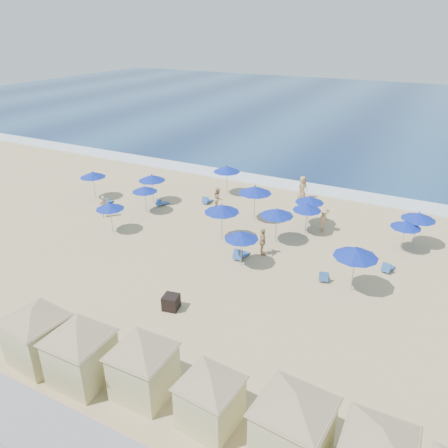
# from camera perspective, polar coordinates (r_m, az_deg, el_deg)

# --- Properties ---
(ground) EXTENTS (160.00, 160.00, 0.00)m
(ground) POSITION_cam_1_polar(r_m,az_deg,el_deg) (25.36, -1.27, -5.89)
(ground) COLOR tan
(ground) RESTS_ON ground
(ocean) EXTENTS (160.00, 80.00, 0.06)m
(ocean) POSITION_cam_1_polar(r_m,az_deg,el_deg) (75.90, 19.77, 13.71)
(ocean) COLOR navy
(ocean) RESTS_ON ground
(surf_line) EXTENTS (160.00, 2.50, 0.08)m
(surf_line) POSITION_cam_1_polar(r_m,az_deg,el_deg) (38.37, 9.98, 4.82)
(surf_line) COLOR white
(surf_line) RESTS_ON ground
(seawall) EXTENTS (160.00, 6.10, 1.22)m
(seawall) POSITION_cam_1_polar(r_m,az_deg,el_deg) (17.18, -25.80, -24.26)
(seawall) COLOR gray
(seawall) RESTS_ON ground
(trash_bin) EXTENTS (0.88, 0.88, 0.75)m
(trash_bin) POSITION_cam_1_polar(r_m,az_deg,el_deg) (22.10, -6.93, -10.10)
(trash_bin) COLOR black
(trash_bin) RESTS_ON ground
(cabana_0) EXTENTS (4.52, 4.52, 2.85)m
(cabana_0) POSITION_cam_1_polar(r_m,az_deg,el_deg) (19.86, -23.36, -12.37)
(cabana_0) COLOR beige
(cabana_0) RESTS_ON ground
(cabana_1) EXTENTS (4.55, 4.55, 2.85)m
(cabana_1) POSITION_cam_1_polar(r_m,az_deg,el_deg) (18.32, -18.36, -14.94)
(cabana_1) COLOR beige
(cabana_1) RESTS_ON ground
(cabana_2) EXTENTS (4.36, 4.36, 2.74)m
(cabana_2) POSITION_cam_1_polar(r_m,az_deg,el_deg) (17.24, -10.57, -17.10)
(cabana_2) COLOR beige
(cabana_2) RESTS_ON ground
(cabana_3) EXTENTS (4.02, 4.02, 2.53)m
(cabana_3) POSITION_cam_1_polar(r_m,az_deg,el_deg) (16.06, -1.83, -21.07)
(cabana_3) COLOR beige
(cabana_3) RESTS_ON ground
(cabana_4) EXTENTS (4.70, 4.70, 2.96)m
(cabana_4) POSITION_cam_1_polar(r_m,az_deg,el_deg) (15.16, 9.13, -23.70)
(cabana_4) COLOR beige
(cabana_4) RESTS_ON ground
(umbrella_0) EXTENTS (2.03, 2.03, 2.31)m
(umbrella_0) POSITION_cam_1_polar(r_m,az_deg,el_deg) (36.27, -16.78, 6.22)
(umbrella_0) COLOR #A5A8AD
(umbrella_0) RESTS_ON ground
(umbrella_1) EXTENTS (1.88, 1.88, 2.14)m
(umbrella_1) POSITION_cam_1_polar(r_m,az_deg,el_deg) (32.56, -10.32, 4.53)
(umbrella_1) COLOR #A5A8AD
(umbrella_1) RESTS_ON ground
(umbrella_2) EXTENTS (2.10, 2.10, 2.39)m
(umbrella_2) POSITION_cam_1_polar(r_m,az_deg,el_deg) (34.23, -9.42, 5.99)
(umbrella_2) COLOR #A5A8AD
(umbrella_2) RESTS_ON ground
(umbrella_3) EXTENTS (1.90, 1.90, 2.16)m
(umbrella_3) POSITION_cam_1_polar(r_m,az_deg,el_deg) (29.94, -14.69, 2.28)
(umbrella_3) COLOR #A5A8AD
(umbrella_3) RESTS_ON ground
(umbrella_4) EXTENTS (2.20, 2.20, 2.51)m
(umbrella_4) POSITION_cam_1_polar(r_m,az_deg,el_deg) (35.55, 0.37, 7.22)
(umbrella_4) COLOR #A5A8AD
(umbrella_4) RESTS_ON ground
(umbrella_5) EXTENTS (2.36, 2.36, 2.69)m
(umbrella_5) POSITION_cam_1_polar(r_m,az_deg,el_deg) (30.62, 4.07, 4.50)
(umbrella_5) COLOR #A5A8AD
(umbrella_5) RESTS_ON ground
(umbrella_6) EXTENTS (1.96, 1.96, 2.24)m
(umbrella_6) POSITION_cam_1_polar(r_m,az_deg,el_deg) (24.83, 2.30, -1.53)
(umbrella_6) COLOR #A5A8AD
(umbrella_6) RESTS_ON ground
(umbrella_7) EXTENTS (1.91, 1.91, 2.18)m
(umbrella_7) POSITION_cam_1_polar(r_m,az_deg,el_deg) (29.24, 10.81, 2.15)
(umbrella_7) COLOR #A5A8AD
(umbrella_7) RESTS_ON ground
(umbrella_8) EXTENTS (2.13, 2.13, 2.42)m
(umbrella_8) POSITION_cam_1_polar(r_m,az_deg,el_deg) (27.65, 6.93, 1.54)
(umbrella_8) COLOR #A5A8AD
(umbrella_8) RESTS_ON ground
(umbrella_9) EXTENTS (1.98, 1.98, 2.25)m
(umbrella_9) POSITION_cam_1_polar(r_m,az_deg,el_deg) (30.41, 11.13, 3.16)
(umbrella_9) COLOR #A5A8AD
(umbrella_9) RESTS_ON ground
(umbrella_10) EXTENTS (2.09, 2.09, 2.38)m
(umbrella_10) POSITION_cam_1_polar(r_m,az_deg,el_deg) (29.56, 24.10, 0.95)
(umbrella_10) COLOR #A5A8AD
(umbrella_10) RESTS_ON ground
(umbrella_11) EXTENTS (2.32, 2.32, 2.64)m
(umbrella_11) POSITION_cam_1_polar(r_m,az_deg,el_deg) (23.31, 16.86, -3.59)
(umbrella_11) COLOR #A5A8AD
(umbrella_11) RESTS_ON ground
(umbrella_12) EXTENTS (2.27, 2.27, 2.58)m
(umbrella_12) POSITION_cam_1_polar(r_m,az_deg,el_deg) (27.64, -0.29, 2.04)
(umbrella_12) COLOR #A5A8AD
(umbrella_12) RESTS_ON ground
(umbrella_13) EXTENTS (1.84, 1.84, 2.09)m
(umbrella_13) POSITION_cam_1_polar(r_m,az_deg,el_deg) (28.67, 22.68, -0.06)
(umbrella_13) COLOR #A5A8AD
(umbrella_13) RESTS_ON ground
(beach_chair_0) EXTENTS (0.83, 1.26, 0.64)m
(beach_chair_0) POSITION_cam_1_polar(r_m,az_deg,el_deg) (35.28, -15.02, 2.83)
(beach_chair_0) COLOR #295297
(beach_chair_0) RESTS_ON ground
(beach_chair_1) EXTENTS (0.74, 1.22, 0.63)m
(beach_chair_1) POSITION_cam_1_polar(r_m,az_deg,el_deg) (34.22, -8.19, 2.75)
(beach_chair_1) COLOR #295297
(beach_chair_1) RESTS_ON ground
(beach_chair_2) EXTENTS (0.51, 1.13, 0.62)m
(beach_chair_2) POSITION_cam_1_polar(r_m,az_deg,el_deg) (34.36, -2.24, 3.09)
(beach_chair_2) COLOR #295297
(beach_chair_2) RESTS_ON ground
(beach_chair_3) EXTENTS (0.63, 1.34, 0.73)m
(beach_chair_3) POSITION_cam_1_polar(r_m,az_deg,el_deg) (26.35, 2.15, -4.00)
(beach_chair_3) COLOR #295297
(beach_chair_3) RESTS_ON ground
(beach_chair_4) EXTENTS (0.76, 1.21, 0.61)m
(beach_chair_4) POSITION_cam_1_polar(r_m,az_deg,el_deg) (24.90, 12.89, -6.65)
(beach_chair_4) COLOR #295297
(beach_chair_4) RESTS_ON ground
(beach_chair_5) EXTENTS (0.73, 1.20, 0.62)m
(beach_chair_5) POSITION_cam_1_polar(r_m,az_deg,el_deg) (26.76, 20.59, -5.36)
(beach_chair_5) COLOR #295297
(beach_chair_5) RESTS_ON ground
(beachgoer_0) EXTENTS (0.55, 0.68, 1.62)m
(beachgoer_0) POSITION_cam_1_polar(r_m,az_deg,el_deg) (32.85, -15.44, 2.23)
(beachgoer_0) COLOR tan
(beachgoer_0) RESTS_ON ground
(beachgoer_1) EXTENTS (0.95, 1.02, 1.68)m
(beachgoer_1) POSITION_cam_1_polar(r_m,az_deg,el_deg) (33.03, -0.78, 3.35)
(beachgoer_1) COLOR tan
(beachgoer_1) RESTS_ON ground
(beachgoer_2) EXTENTS (0.82, 1.10, 1.74)m
(beachgoer_2) POSITION_cam_1_polar(r_m,az_deg,el_deg) (26.57, 5.06, -2.33)
(beachgoer_2) COLOR tan
(beachgoer_2) RESTS_ON ground
(beachgoer_3) EXTENTS (0.89, 1.23, 1.72)m
(beachgoer_3) POSITION_cam_1_polar(r_m,az_deg,el_deg) (30.14, 12.93, 0.52)
(beachgoer_3) COLOR tan
(beachgoer_3) RESTS_ON ground
(beachgoer_4) EXTENTS (0.99, 1.09, 1.87)m
(beachgoer_4) POSITION_cam_1_polar(r_m,az_deg,el_deg) (35.56, 10.22, 4.71)
(beachgoer_4) COLOR tan
(beachgoer_4) RESTS_ON ground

